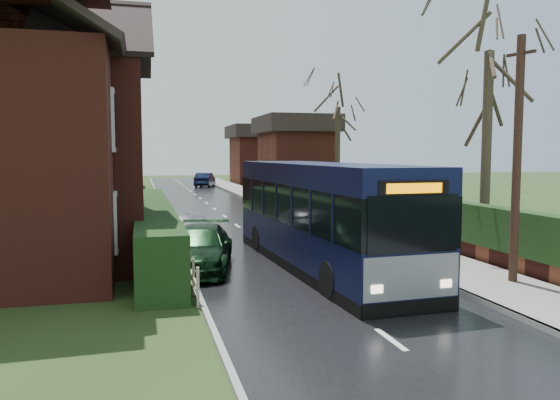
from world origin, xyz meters
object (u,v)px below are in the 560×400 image
object	(u,v)px
bus	(322,217)
car_green	(200,248)
bus_stop_sign	(394,210)
telegraph_pole	(517,161)
car_silver	(187,231)

from	to	relation	value
bus	car_green	world-z (taller)	bus
bus_stop_sign	telegraph_pole	bearing A→B (deg)	-88.43
bus	car_green	size ratio (longest dim) A/B	2.37
car_green	bus_stop_sign	bearing A→B (deg)	7.32
telegraph_pole	car_green	bearing A→B (deg)	136.60
bus	telegraph_pole	bearing A→B (deg)	-42.41
car_silver	bus	bearing A→B (deg)	-53.16
car_green	bus_stop_sign	xyz separation A→B (m)	(5.89, -0.48, 1.00)
car_green	bus	bearing A→B (deg)	1.07
car_silver	bus_stop_sign	distance (m)	7.04
bus	bus_stop_sign	size ratio (longest dim) A/B	4.15
car_silver	car_green	size ratio (longest dim) A/B	0.97
bus	telegraph_pole	world-z (taller)	telegraph_pole
bus	car_green	bearing A→B (deg)	166.20
bus	car_silver	xyz separation A→B (m)	(-3.60, 3.77, -0.81)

